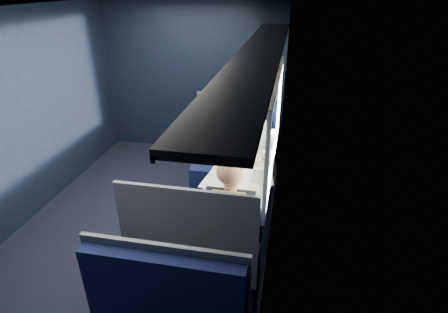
% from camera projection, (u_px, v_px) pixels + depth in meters
% --- Properties ---
extents(ground, '(2.80, 4.20, 0.01)m').
position_uv_depth(ground, '(148.00, 223.00, 4.07)').
color(ground, black).
extents(room_shell, '(3.00, 4.40, 2.40)m').
position_uv_depth(room_shell, '(136.00, 100.00, 3.40)').
color(room_shell, black).
rests_on(room_shell, ground).
extents(table, '(0.62, 1.00, 0.74)m').
position_uv_depth(table, '(237.00, 182.00, 3.59)').
color(table, '#54565E').
rests_on(table, ground).
extents(seat_bay_near, '(1.04, 0.62, 1.26)m').
position_uv_depth(seat_bay_near, '(232.00, 163.00, 4.50)').
color(seat_bay_near, '#0C1137').
rests_on(seat_bay_near, ground).
extents(seat_bay_far, '(1.04, 0.62, 1.26)m').
position_uv_depth(seat_bay_far, '(198.00, 257.00, 2.97)').
color(seat_bay_far, '#0C1137').
rests_on(seat_bay_far, ground).
extents(seat_row_front, '(1.04, 0.51, 1.16)m').
position_uv_depth(seat_row_front, '(243.00, 136.00, 5.31)').
color(seat_row_front, '#0C1137').
rests_on(seat_row_front, ground).
extents(man, '(0.53, 0.56, 1.32)m').
position_uv_depth(man, '(252.00, 150.00, 4.17)').
color(man, black).
rests_on(man, ground).
extents(woman, '(0.53, 0.56, 1.32)m').
position_uv_depth(woman, '(231.00, 219.00, 2.93)').
color(woman, black).
rests_on(woman, ground).
extents(papers, '(0.66, 0.87, 0.01)m').
position_uv_depth(papers, '(238.00, 173.00, 3.61)').
color(papers, white).
rests_on(papers, table).
extents(laptop, '(0.23, 0.30, 0.22)m').
position_uv_depth(laptop, '(268.00, 174.00, 3.48)').
color(laptop, silver).
rests_on(laptop, table).
extents(bottle_small, '(0.06, 0.06, 0.21)m').
position_uv_depth(bottle_small, '(269.00, 157.00, 3.73)').
color(bottle_small, silver).
rests_on(bottle_small, table).
extents(cup, '(0.07, 0.07, 0.10)m').
position_uv_depth(cup, '(264.00, 155.00, 3.88)').
color(cup, white).
rests_on(cup, table).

